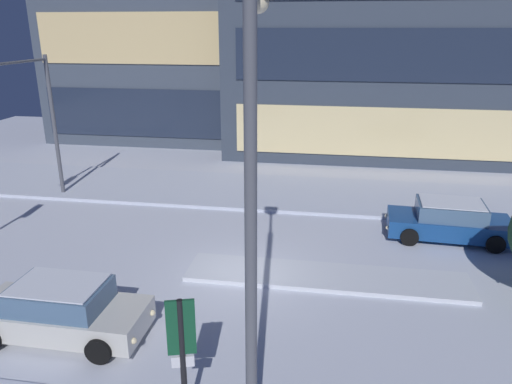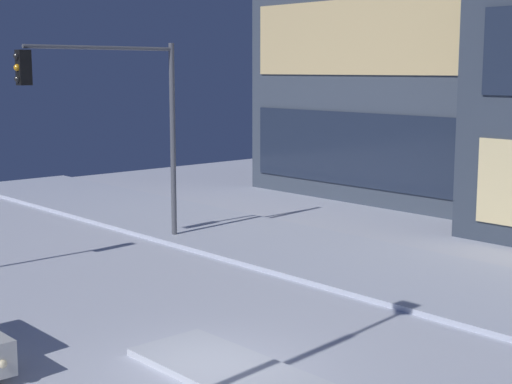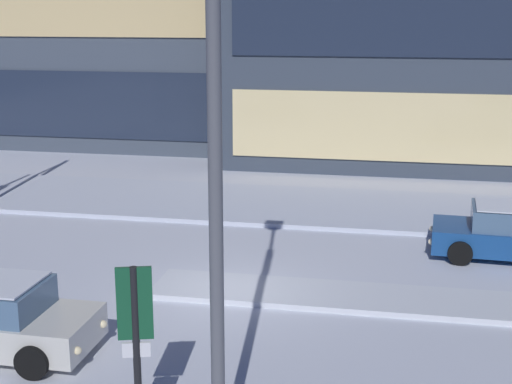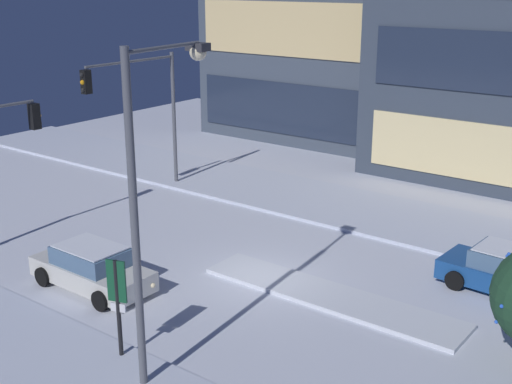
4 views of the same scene
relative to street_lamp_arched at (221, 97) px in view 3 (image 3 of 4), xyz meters
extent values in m
plane|color=silver|center=(-1.36, 6.02, -5.47)|extent=(52.00, 52.00, 0.00)
cube|color=silver|center=(-1.36, 14.39, -5.40)|extent=(52.00, 5.20, 0.14)
cube|color=silver|center=(1.30, 6.31, -5.40)|extent=(9.00, 1.80, 0.14)
cube|color=#F9E09E|center=(4.41, 19.82, -3.39)|extent=(17.46, 0.10, 2.78)
cube|color=#232D42|center=(4.41, 19.82, 0.78)|extent=(17.46, 0.10, 2.78)
cube|color=#232D42|center=(-11.76, 22.33, -3.13)|extent=(11.92, 0.10, 3.11)
cube|color=#F2D18C|center=(-11.76, 22.33, 1.53)|extent=(11.92, 0.10, 3.11)
sphere|color=#F9E5B2|center=(-3.19, 2.82, -4.97)|extent=(0.16, 0.16, 0.16)
sphere|color=#F9E5B2|center=(-3.20, 1.60, -4.97)|extent=(0.16, 0.16, 0.16)
cylinder|color=black|center=(-3.96, 3.12, -5.14)|extent=(0.66, 0.22, 0.66)
cylinder|color=black|center=(-3.97, 1.32, -5.14)|extent=(0.66, 0.22, 0.66)
sphere|color=#F9E5B2|center=(3.50, 9.71, -4.97)|extent=(0.16, 0.16, 0.16)
sphere|color=#F9E5B2|center=(3.57, 10.98, -4.97)|extent=(0.16, 0.16, 0.16)
cylinder|color=black|center=(4.26, 9.37, -5.14)|extent=(0.67, 0.26, 0.66)
cylinder|color=black|center=(4.37, 11.23, -5.14)|extent=(0.67, 0.26, 0.66)
cylinder|color=#565960|center=(0.09, -0.77, -1.22)|extent=(0.20, 0.20, 8.49)
cylinder|color=black|center=(-1.34, -0.22, -4.02)|extent=(0.12, 0.12, 2.91)
cube|color=#144C2D|center=(-1.34, -0.22, -3.15)|extent=(0.54, 0.22, 1.17)
cube|color=white|center=(-1.34, -0.22, -3.91)|extent=(0.44, 0.18, 0.24)
camera|label=1|loc=(1.29, -7.63, 2.18)|focal=33.87mm
camera|label=2|loc=(9.58, -2.63, 0.21)|focal=54.48mm
camera|label=3|loc=(2.49, -10.27, 1.21)|focal=52.22mm
camera|label=4|loc=(11.22, -10.84, 4.43)|focal=47.27mm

